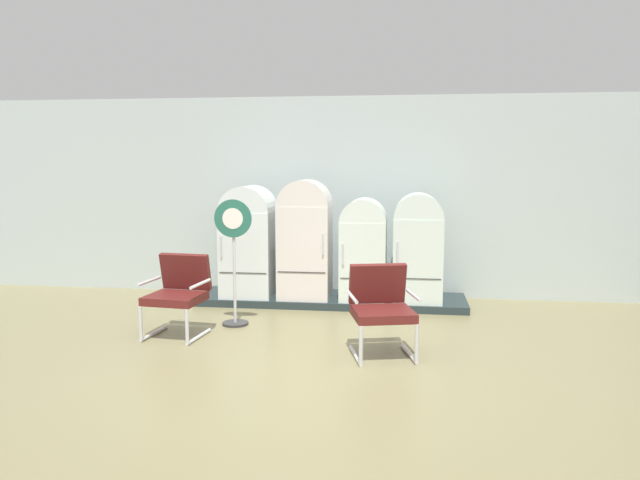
% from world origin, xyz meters
% --- Properties ---
extents(ground, '(12.00, 10.00, 0.05)m').
position_xyz_m(ground, '(0.00, 0.00, -0.03)').
color(ground, olive).
extents(back_wall, '(11.76, 0.12, 2.92)m').
position_xyz_m(back_wall, '(0.00, 3.66, 1.47)').
color(back_wall, '#B6C3C1').
rests_on(back_wall, ground).
extents(display_plinth, '(3.73, 0.95, 0.10)m').
position_xyz_m(display_plinth, '(0.00, 3.02, 0.05)').
color(display_plinth, '#253233').
rests_on(display_plinth, ground).
extents(refrigerator_0, '(0.71, 0.72, 1.55)m').
position_xyz_m(refrigerator_0, '(-1.16, 2.93, 0.92)').
color(refrigerator_0, white).
rests_on(refrigerator_0, display_plinth).
extents(refrigerator_1, '(0.70, 0.64, 1.63)m').
position_xyz_m(refrigerator_1, '(-0.35, 2.90, 0.97)').
color(refrigerator_1, silver).
rests_on(refrigerator_1, display_plinth).
extents(refrigerator_2, '(0.62, 0.61, 1.39)m').
position_xyz_m(refrigerator_2, '(0.45, 2.88, 0.83)').
color(refrigerator_2, silver).
rests_on(refrigerator_2, display_plinth).
extents(refrigerator_3, '(0.66, 0.73, 1.46)m').
position_xyz_m(refrigerator_3, '(1.19, 2.94, 0.87)').
color(refrigerator_3, silver).
rests_on(refrigerator_3, display_plinth).
extents(armchair_left, '(0.72, 0.72, 0.92)m').
position_xyz_m(armchair_left, '(-1.55, 1.20, 0.52)').
color(armchair_left, silver).
rests_on(armchair_left, ground).
extents(armchair_right, '(0.77, 0.79, 0.92)m').
position_xyz_m(armchair_right, '(0.78, 0.79, 0.52)').
color(armchair_right, silver).
rests_on(armchair_right, ground).
extents(sign_stand, '(0.46, 0.32, 1.54)m').
position_xyz_m(sign_stand, '(-1.03, 1.70, 0.76)').
color(sign_stand, '#2D2D30').
rests_on(sign_stand, ground).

